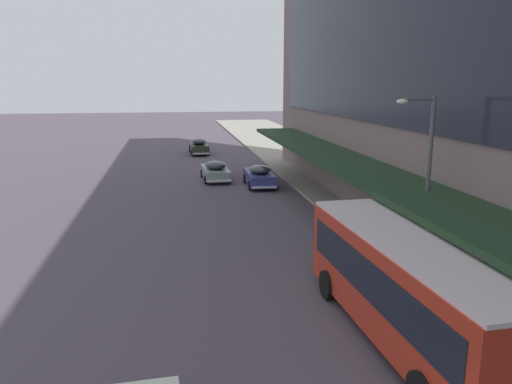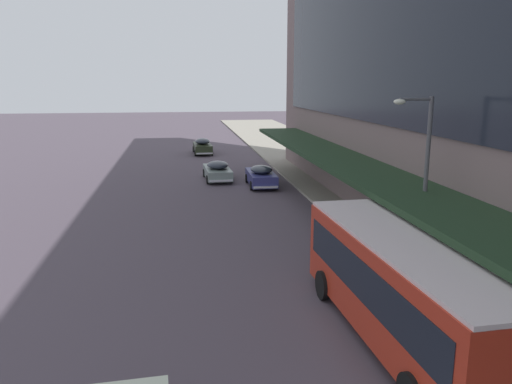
{
  "view_description": "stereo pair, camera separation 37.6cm",
  "coord_description": "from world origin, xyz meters",
  "px_view_note": "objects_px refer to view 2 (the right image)",
  "views": [
    {
      "loc": [
        -2.4,
        -6.23,
        7.36
      ],
      "look_at": [
        1.97,
        19.62,
        1.55
      ],
      "focal_mm": 35.0,
      "sensor_mm": 36.0,
      "label": 1
    },
    {
      "loc": [
        -2.03,
        -6.29,
        7.36
      ],
      "look_at": [
        1.97,
        19.62,
        1.55
      ],
      "focal_mm": 35.0,
      "sensor_mm": 36.0,
      "label": 2
    }
  ],
  "objects_px": {
    "transit_bus_kerbside_front": "(404,285)",
    "street_lamp": "(422,174)",
    "sedan_oncoming_rear": "(261,176)",
    "sedan_trailing_mid": "(202,146)",
    "sedan_trailing_near": "(217,171)"
  },
  "relations": [
    {
      "from": "sedan_oncoming_rear",
      "to": "transit_bus_kerbside_front",
      "type": "bearing_deg",
      "value": -89.07
    },
    {
      "from": "sedan_trailing_near",
      "to": "street_lamp",
      "type": "bearing_deg",
      "value": -74.21
    },
    {
      "from": "sedan_oncoming_rear",
      "to": "street_lamp",
      "type": "bearing_deg",
      "value": -80.72
    },
    {
      "from": "sedan_oncoming_rear",
      "to": "sedan_trailing_mid",
      "type": "bearing_deg",
      "value": 101.07
    },
    {
      "from": "transit_bus_kerbside_front",
      "to": "sedan_trailing_mid",
      "type": "bearing_deg",
      "value": 95.37
    },
    {
      "from": "sedan_oncoming_rear",
      "to": "street_lamp",
      "type": "relative_size",
      "value": 0.68
    },
    {
      "from": "transit_bus_kerbside_front",
      "to": "sedan_trailing_near",
      "type": "bearing_deg",
      "value": 97.45
    },
    {
      "from": "sedan_trailing_mid",
      "to": "street_lamp",
      "type": "height_order",
      "value": "street_lamp"
    },
    {
      "from": "transit_bus_kerbside_front",
      "to": "sedan_oncoming_rear",
      "type": "height_order",
      "value": "transit_bus_kerbside_front"
    },
    {
      "from": "sedan_oncoming_rear",
      "to": "street_lamp",
      "type": "distance_m",
      "value": 18.56
    },
    {
      "from": "transit_bus_kerbside_front",
      "to": "sedan_trailing_mid",
      "type": "relative_size",
      "value": 1.99
    },
    {
      "from": "sedan_trailing_mid",
      "to": "street_lamp",
      "type": "xyz_separation_m",
      "value": [
        6.31,
        -35.19,
        3.26
      ]
    },
    {
      "from": "transit_bus_kerbside_front",
      "to": "street_lamp",
      "type": "distance_m",
      "value": 5.58
    },
    {
      "from": "street_lamp",
      "to": "transit_bus_kerbside_front",
      "type": "bearing_deg",
      "value": -120.45
    },
    {
      "from": "transit_bus_kerbside_front",
      "to": "sedan_oncoming_rear",
      "type": "xyz_separation_m",
      "value": [
        -0.36,
        22.41,
        -1.03
      ]
    }
  ]
}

